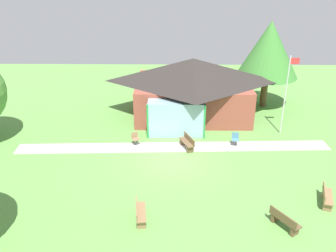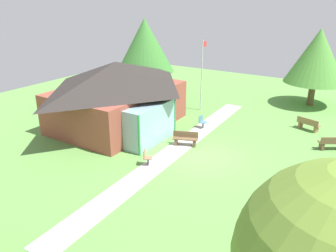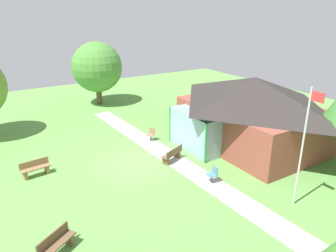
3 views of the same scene
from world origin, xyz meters
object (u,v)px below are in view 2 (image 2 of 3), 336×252
bench_front_right (332,143)px  pavilion (118,93)px  bench_front_center (298,192)px  bench_rear_near_path (185,139)px  flagpole (202,72)px  tree_far_east (317,56)px  patio_chair_west (147,158)px  patio_chair_lawn_spare (202,122)px  bench_lawn_far_right (308,124)px  tree_behind_pavilion_right (145,45)px

bench_front_right → pavilion: bearing=162.2°
bench_front_center → bench_rear_near_path: size_ratio=0.99×
flagpole → tree_far_east: (6.02, -6.98, 1.00)m
bench_rear_near_path → patio_chair_west: 3.34m
bench_rear_near_path → patio_chair_lawn_spare: (3.08, 0.45, 0.01)m
bench_front_center → patio_chair_west: size_ratio=1.79×
bench_lawn_far_right → bench_front_right: same height
pavilion → bench_front_center: bearing=-103.0°
pavilion → patio_chair_lawn_spare: 5.98m
pavilion → bench_lawn_far_right: (6.07, -11.15, -1.88)m
bench_lawn_far_right → patio_chair_west: bearing=-103.5°
bench_rear_near_path → patio_chair_lawn_spare: bearing=-104.1°
patio_chair_lawn_spare → tree_far_east: tree_far_east is taller
bench_front_center → pavilion: bearing=160.8°
bench_front_center → tree_far_east: 15.54m
flagpole → bench_lawn_far_right: 8.41m
bench_front_center → tree_far_east: size_ratio=0.25×
pavilion → tree_behind_pavilion_right: (5.95, 2.09, 2.34)m
pavilion → bench_lawn_far_right: bearing=-61.4°
bench_rear_near_path → pavilion: bearing=-27.4°
patio_chair_lawn_spare → tree_behind_pavilion_right: (3.37, 7.14, 4.21)m
bench_front_right → tree_behind_pavilion_right: tree_behind_pavilion_right is taller
patio_chair_west → tree_behind_pavilion_right: tree_behind_pavilion_right is taller
bench_front_center → tree_behind_pavilion_right: bearing=142.6°
pavilion → tree_far_east: (12.05, -10.13, 1.70)m
patio_chair_lawn_spare → tree_behind_pavilion_right: bearing=-109.1°
flagpole → bench_rear_near_path: size_ratio=3.48×
tree_far_east → patio_chair_lawn_spare: bearing=151.8°
bench_front_center → bench_lawn_far_right: 9.06m
patio_chair_lawn_spare → tree_far_east: size_ratio=0.14×
pavilion → flagpole: size_ratio=1.72×
pavilion → flagpole: (6.03, -3.15, 0.71)m
flagpole → bench_front_right: 10.46m
bench_front_right → bench_lawn_far_right: bearing=92.5°
bench_front_right → bench_rear_near_path: bearing=175.3°
patio_chair_west → tree_behind_pavilion_right: (9.75, 7.15, 4.21)m
bench_front_right → patio_chair_west: (-7.33, 7.90, 0.01)m
pavilion → bench_lawn_far_right: 12.84m
bench_front_center → tree_behind_pavilion_right: 17.57m
bench_front_center → bench_lawn_far_right: size_ratio=0.99×
bench_front_center → patio_chair_lawn_spare: 9.25m
bench_front_center → flagpole: bearing=130.1°
flagpole → bench_front_center: bearing=-133.6°
flagpole → patio_chair_lawn_spare: 4.70m
flagpole → bench_front_right: flagpole is taller
bench_lawn_far_right → patio_chair_lawn_spare: (-3.48, 6.10, 0.01)m
pavilion → tree_behind_pavilion_right: tree_behind_pavilion_right is taller
bench_lawn_far_right → tree_behind_pavilion_right: (-0.12, 13.24, 4.22)m
bench_rear_near_path → bench_front_right: (4.02, -7.47, 0.00)m
bench_lawn_far_right → bench_front_center: bearing=-63.2°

